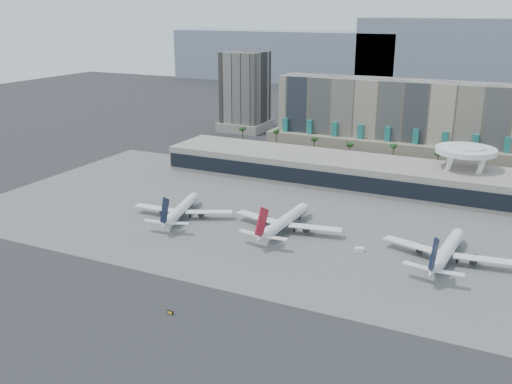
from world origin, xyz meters
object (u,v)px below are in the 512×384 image
at_px(airliner_left, 181,209).
at_px(taxiway_sign, 170,312).
at_px(service_vehicle_a, 171,220).
at_px(service_vehicle_b, 359,250).
at_px(airliner_centre, 285,221).
at_px(airliner_right, 447,251).

bearing_deg(airliner_left, taxiway_sign, -73.13).
bearing_deg(service_vehicle_a, service_vehicle_b, 11.55).
bearing_deg(service_vehicle_b, airliner_left, 154.78).
distance_m(service_vehicle_b, taxiway_sign, 71.67).
bearing_deg(airliner_centre, taxiway_sign, -91.06).
distance_m(airliner_right, taxiway_sign, 91.75).
height_order(airliner_left, taxiway_sign, airliner_left).
xyz_separation_m(airliner_right, taxiway_sign, (-62.30, -67.27, -3.39)).
bearing_deg(airliner_left, airliner_centre, -6.98).
bearing_deg(service_vehicle_a, airliner_centre, 22.85).
xyz_separation_m(airliner_left, service_vehicle_b, (72.55, -1.84, -2.87)).
relative_size(service_vehicle_a, taxiway_sign, 2.34).
distance_m(airliner_centre, service_vehicle_b, 31.21).
xyz_separation_m(airliner_right, service_vehicle_b, (-27.60, -4.56, -3.11)).
bearing_deg(airliner_right, airliner_centre, -177.28).
relative_size(airliner_left, taxiway_sign, 18.68).
relative_size(airliner_left, service_vehicle_b, 13.74).
distance_m(airliner_right, service_vehicle_a, 101.16).
bearing_deg(airliner_right, taxiway_sign, -127.98).
distance_m(airliner_centre, taxiway_sign, 69.61).
height_order(airliner_right, taxiway_sign, airliner_right).
relative_size(airliner_left, airliner_right, 0.92).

